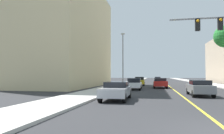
{
  "coord_description": "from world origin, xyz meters",
  "views": [
    {
      "loc": [
        -2.34,
        -7.3,
        1.82
      ],
      "look_at": [
        -7.09,
        16.4,
        2.75
      ],
      "focal_mm": 34.16,
      "sensor_mm": 36.0,
      "label": 1
    }
  ],
  "objects_px": {
    "car_yellow": "(140,81)",
    "street_lamp": "(123,57)",
    "car_gray": "(200,88)",
    "car_silver": "(116,90)",
    "car_blue": "(158,79)",
    "car_red": "(160,83)",
    "car_white": "(134,84)"
  },
  "relations": [
    {
      "from": "car_silver",
      "to": "car_white",
      "type": "relative_size",
      "value": 0.99
    },
    {
      "from": "car_gray",
      "to": "car_yellow",
      "type": "relative_size",
      "value": 0.94
    },
    {
      "from": "car_red",
      "to": "car_blue",
      "type": "bearing_deg",
      "value": 88.81
    },
    {
      "from": "street_lamp",
      "to": "car_silver",
      "type": "bearing_deg",
      "value": -83.27
    },
    {
      "from": "car_gray",
      "to": "car_white",
      "type": "height_order",
      "value": "car_white"
    },
    {
      "from": "car_gray",
      "to": "car_silver",
      "type": "height_order",
      "value": "car_gray"
    },
    {
      "from": "car_gray",
      "to": "car_yellow",
      "type": "distance_m",
      "value": 18.93
    },
    {
      "from": "street_lamp",
      "to": "car_red",
      "type": "distance_m",
      "value": 6.96
    },
    {
      "from": "car_gray",
      "to": "car_yellow",
      "type": "height_order",
      "value": "car_yellow"
    },
    {
      "from": "car_gray",
      "to": "car_red",
      "type": "distance_m",
      "value": 11.89
    },
    {
      "from": "car_white",
      "to": "car_gray",
      "type": "bearing_deg",
      "value": 129.94
    },
    {
      "from": "car_red",
      "to": "car_silver",
      "type": "bearing_deg",
      "value": -103.75
    },
    {
      "from": "street_lamp",
      "to": "car_red",
      "type": "xyz_separation_m",
      "value": [
        5.57,
        -1.37,
        -3.94
      ]
    },
    {
      "from": "car_gray",
      "to": "street_lamp",
      "type": "bearing_deg",
      "value": 124.26
    },
    {
      "from": "car_blue",
      "to": "car_white",
      "type": "distance_m",
      "value": 33.69
    },
    {
      "from": "car_yellow",
      "to": "street_lamp",
      "type": "bearing_deg",
      "value": 64.03
    },
    {
      "from": "car_silver",
      "to": "car_white",
      "type": "bearing_deg",
      "value": -91.99
    },
    {
      "from": "car_blue",
      "to": "car_silver",
      "type": "bearing_deg",
      "value": -94.75
    },
    {
      "from": "car_silver",
      "to": "car_white",
      "type": "distance_m",
      "value": 11.62
    },
    {
      "from": "car_silver",
      "to": "car_yellow",
      "type": "height_order",
      "value": "car_yellow"
    },
    {
      "from": "car_silver",
      "to": "car_yellow",
      "type": "distance_m",
      "value": 22.08
    },
    {
      "from": "car_blue",
      "to": "car_red",
      "type": "bearing_deg",
      "value": -90.3
    },
    {
      "from": "car_yellow",
      "to": "car_red",
      "type": "xyz_separation_m",
      "value": [
        3.36,
        -6.31,
        -0.03
      ]
    },
    {
      "from": "street_lamp",
      "to": "car_gray",
      "type": "xyz_separation_m",
      "value": [
        8.67,
        -12.85,
        -3.95
      ]
    },
    {
      "from": "street_lamp",
      "to": "car_yellow",
      "type": "bearing_deg",
      "value": 65.97
    },
    {
      "from": "car_gray",
      "to": "car_white",
      "type": "xyz_separation_m",
      "value": [
        -6.43,
        7.33,
        -0.01
      ]
    },
    {
      "from": "car_white",
      "to": "car_yellow",
      "type": "bearing_deg",
      "value": -91.11
    },
    {
      "from": "street_lamp",
      "to": "car_red",
      "type": "bearing_deg",
      "value": -13.87
    },
    {
      "from": "car_yellow",
      "to": "car_blue",
      "type": "bearing_deg",
      "value": -100.37
    },
    {
      "from": "car_blue",
      "to": "car_yellow",
      "type": "xyz_separation_m",
      "value": [
        -3.42,
        -23.06,
        0.08
      ]
    },
    {
      "from": "car_gray",
      "to": "car_silver",
      "type": "xyz_separation_m",
      "value": [
        -6.65,
        -4.29,
        -0.03
      ]
    },
    {
      "from": "car_gray",
      "to": "car_blue",
      "type": "distance_m",
      "value": 40.96
    }
  ]
}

